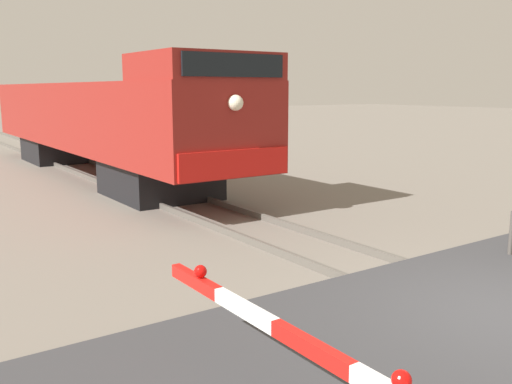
% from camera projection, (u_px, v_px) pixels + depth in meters
% --- Properties ---
extents(rail_track_left, '(0.08, 80.00, 0.15)m').
position_uv_depth(rail_track_left, '(485.00, 333.00, 7.00)').
color(rail_track_left, '#59544C').
rests_on(rail_track_left, ground_plane).
extents(locomotive, '(3.07, 18.35, 3.92)m').
position_uv_depth(locomotive, '(101.00, 119.00, 19.74)').
color(locomotive, black).
rests_on(locomotive, ground_plane).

